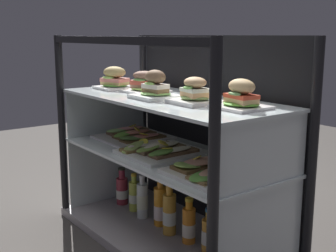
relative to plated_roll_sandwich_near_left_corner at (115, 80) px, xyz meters
name	(u,v)px	position (x,y,z in m)	size (l,w,h in m)	color
ground_plane	(168,243)	(0.42, 0.03, -0.74)	(6.00, 6.00, 0.02)	#433F3B
case_base_deck	(168,237)	(0.42, 0.03, -0.71)	(1.21, 0.55, 0.04)	#A0999C
case_frame	(190,130)	(0.42, 0.16, -0.21)	(1.21, 0.55, 0.96)	black
riser_lower_tier	(168,195)	(0.42, 0.03, -0.51)	(1.13, 0.47, 0.37)	silver
shelf_lower_glass	(168,155)	(0.42, 0.03, -0.31)	(1.15, 0.49, 0.01)	silver
riser_upper_tier	(168,127)	(0.42, 0.03, -0.18)	(1.13, 0.47, 0.25)	silver
shelf_upper_glass	(168,99)	(0.42, 0.03, -0.05)	(1.15, 0.49, 0.01)	silver
plated_roll_sandwich_near_left_corner	(115,80)	(0.00, 0.00, 0.00)	(0.18, 0.18, 0.12)	white
plated_roll_sandwich_right_of_center	(145,84)	(0.21, 0.05, -0.01)	(0.19, 0.19, 0.10)	white
plated_roll_sandwich_near_right_corner	(155,88)	(0.41, -0.04, 0.00)	(0.18, 0.18, 0.13)	white
plated_roll_sandwich_mid_right	(195,94)	(0.63, 0.01, -0.01)	(0.17, 0.17, 0.11)	white
plated_roll_sandwich_mid_left	(241,97)	(0.83, 0.07, 0.00)	(0.18, 0.18, 0.11)	white
open_sandwich_tray_near_left_corner	(133,135)	(0.06, 0.06, -0.29)	(0.31, 0.34, 0.06)	white
open_sandwich_tray_mid_right	(160,150)	(0.41, -0.01, -0.29)	(0.31, 0.35, 0.07)	white
open_sandwich_tray_center	(212,170)	(0.77, -0.02, -0.29)	(0.31, 0.36, 0.06)	white
juice_bottle_front_middle	(122,190)	(-0.03, 0.05, -0.61)	(0.06, 0.06, 0.21)	#9E2D3B
juice_bottle_near_post	(134,196)	(0.09, 0.05, -0.61)	(0.06, 0.06, 0.20)	#BCC947
juice_bottle_back_left	(142,200)	(0.19, 0.03, -0.60)	(0.06, 0.06, 0.22)	white
juice_bottle_tucked_behind	(160,207)	(0.32, 0.05, -0.60)	(0.06, 0.06, 0.25)	orange
juice_bottle_front_left_end	(170,213)	(0.43, 0.03, -0.59)	(0.06, 0.06, 0.25)	gold
juice_bottle_front_right_end	(189,225)	(0.55, 0.04, -0.61)	(0.06, 0.06, 0.21)	orange
juice_bottle_front_second	(209,235)	(0.68, 0.05, -0.61)	(0.06, 0.06, 0.20)	gold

